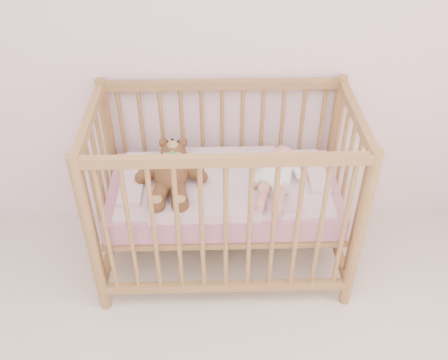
{
  "coord_description": "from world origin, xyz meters",
  "views": [
    {
      "loc": [
        0.14,
        -0.48,
        2.21
      ],
      "look_at": [
        0.19,
        1.55,
        0.62
      ],
      "focal_mm": 40.0,
      "sensor_mm": 36.0,
      "label": 1
    }
  ],
  "objects": [
    {
      "name": "blanket",
      "position": [
        0.19,
        1.6,
        0.56
      ],
      "size": [
        1.1,
        0.58,
        0.06
      ],
      "primitive_type": null,
      "color": "#D1909E",
      "rests_on": "mattress"
    },
    {
      "name": "teddy_bear",
      "position": [
        -0.08,
        1.58,
        0.65
      ],
      "size": [
        0.4,
        0.56,
        0.16
      ],
      "primitive_type": null,
      "rotation": [
        0.0,
        0.0,
        -0.01
      ],
      "color": "brown",
      "rests_on": "blanket"
    },
    {
      "name": "baby",
      "position": [
        0.48,
        1.58,
        0.64
      ],
      "size": [
        0.4,
        0.6,
        0.13
      ],
      "primitive_type": null,
      "rotation": [
        0.0,
        0.0,
        -0.27
      ],
      "color": "white",
      "rests_on": "blanket"
    },
    {
      "name": "crib",
      "position": [
        0.19,
        1.6,
        0.5
      ],
      "size": [
        1.36,
        0.76,
        1.0
      ],
      "primitive_type": null,
      "color": "#A27A44",
      "rests_on": "floor"
    },
    {
      "name": "mattress",
      "position": [
        0.19,
        1.6,
        0.49
      ],
      "size": [
        1.22,
        0.62,
        0.13
      ],
      "primitive_type": "cube",
      "color": "#CA7E97",
      "rests_on": "crib"
    },
    {
      "name": "wall_back",
      "position": [
        0.0,
        2.0,
        1.35
      ],
      "size": [
        4.0,
        0.02,
        2.7
      ],
      "primitive_type": "cube",
      "color": "white",
      "rests_on": "floor"
    }
  ]
}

